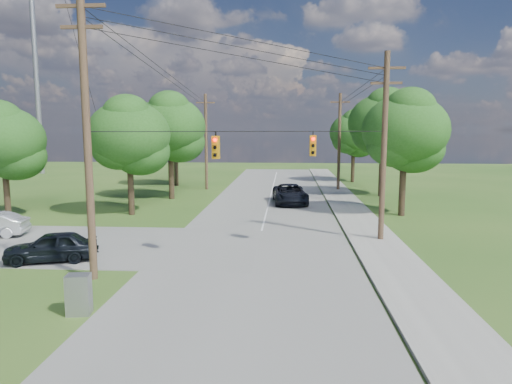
# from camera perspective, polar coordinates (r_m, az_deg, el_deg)

# --- Properties ---
(ground) EXTENTS (140.00, 140.00, 0.00)m
(ground) POSITION_cam_1_polar(r_m,az_deg,el_deg) (19.18, -7.11, -11.36)
(ground) COLOR #2C521B
(ground) RESTS_ON ground
(main_road) EXTENTS (10.00, 100.00, 0.03)m
(main_road) POSITION_cam_1_polar(r_m,az_deg,el_deg) (23.67, 0.02, -7.55)
(main_road) COLOR gray
(main_road) RESTS_ON ground
(sidewalk_east) EXTENTS (2.60, 100.00, 0.12)m
(sidewalk_east) POSITION_cam_1_polar(r_m,az_deg,el_deg) (24.17, 16.22, -7.44)
(sidewalk_east) COLOR #AAA89F
(sidewalk_east) RESTS_ON ground
(pole_sw) EXTENTS (2.00, 0.32, 12.00)m
(pole_sw) POSITION_cam_1_polar(r_m,az_deg,el_deg) (19.93, -20.40, 7.17)
(pole_sw) COLOR brown
(pole_sw) RESTS_ON ground
(pole_ne) EXTENTS (2.00, 0.32, 10.50)m
(pole_ne) POSITION_cam_1_polar(r_m,az_deg,el_deg) (26.34, 15.71, 5.73)
(pole_ne) COLOR brown
(pole_ne) RESTS_ON ground
(pole_north_e) EXTENTS (2.00, 0.32, 10.00)m
(pole_north_e) POSITION_cam_1_polar(r_m,az_deg,el_deg) (48.09, 10.37, 6.27)
(pole_north_e) COLOR brown
(pole_north_e) RESTS_ON ground
(pole_north_w) EXTENTS (2.00, 0.32, 10.00)m
(pole_north_w) POSITION_cam_1_polar(r_m,az_deg,el_deg) (48.56, -6.26, 6.36)
(pole_north_w) COLOR brown
(pole_north_w) RESTS_ON ground
(power_lines) EXTENTS (13.93, 29.62, 4.93)m
(power_lines) POSITION_cam_1_polar(r_m,az_deg,el_deg) (29.54, -0.08, 13.36)
(power_lines) COLOR black
(power_lines) RESTS_ON ground
(traffic_signals) EXTENTS (4.91, 3.27, 1.05)m
(traffic_signals) POSITION_cam_1_polar(r_m,az_deg,el_deg) (22.25, 1.35, 5.77)
(traffic_signals) COLOR #C6830B
(traffic_signals) RESTS_ON ground
(radio_mast) EXTENTS (0.70, 0.70, 45.00)m
(radio_mast) POSITION_cam_1_polar(r_m,az_deg,el_deg) (74.81, -26.18, 19.52)
(radio_mast) COLOR gray
(radio_mast) RESTS_ON ground
(tree_w_near) EXTENTS (6.00, 6.00, 8.40)m
(tree_w_near) POSITION_cam_1_polar(r_m,az_deg,el_deg) (34.76, -15.61, 6.91)
(tree_w_near) COLOR #3D2E1E
(tree_w_near) RESTS_ON ground
(tree_w_mid) EXTENTS (6.40, 6.40, 9.22)m
(tree_w_mid) POSITION_cam_1_polar(r_m,az_deg,el_deg) (42.13, -10.69, 8.05)
(tree_w_mid) COLOR #3D2E1E
(tree_w_mid) RESTS_ON ground
(tree_w_far) EXTENTS (6.00, 6.00, 8.73)m
(tree_w_far) POSITION_cam_1_polar(r_m,az_deg,el_deg) (52.31, -10.05, 7.62)
(tree_w_far) COLOR #3D2E1E
(tree_w_far) RESTS_ON ground
(tree_e_near) EXTENTS (6.20, 6.20, 8.81)m
(tree_e_near) POSITION_cam_1_polar(r_m,az_deg,el_deg) (34.82, 18.11, 7.35)
(tree_e_near) COLOR #3D2E1E
(tree_e_near) RESTS_ON ground
(tree_e_mid) EXTENTS (6.60, 6.60, 9.64)m
(tree_e_mid) POSITION_cam_1_polar(r_m,az_deg,el_deg) (44.69, 15.64, 8.29)
(tree_e_mid) COLOR #3D2E1E
(tree_e_mid) RESTS_ON ground
(tree_e_far) EXTENTS (5.80, 5.80, 8.32)m
(tree_e_far) POSITION_cam_1_polar(r_m,az_deg,el_deg) (56.35, 12.13, 7.23)
(tree_e_far) COLOR #3D2E1E
(tree_e_far) RESTS_ON ground
(tree_cross_n) EXTENTS (5.60, 5.60, 7.91)m
(tree_cross_n) POSITION_cam_1_polar(r_m,az_deg,el_deg) (36.05, -29.08, 5.72)
(tree_cross_n) COLOR #3D2E1E
(tree_cross_n) RESTS_ON ground
(car_cross_dark) EXTENTS (4.51, 2.83, 1.43)m
(car_cross_dark) POSITION_cam_1_polar(r_m,az_deg,el_deg) (23.99, -24.22, -6.23)
(car_cross_dark) COLOR black
(car_cross_dark) RESTS_ON cross_road
(car_main_north) EXTENTS (3.25, 6.13, 1.64)m
(car_main_north) POSITION_cam_1_polar(r_m,az_deg,el_deg) (39.02, 4.27, -0.25)
(car_main_north) COLOR black
(car_main_north) RESTS_ON main_road
(control_cabinet) EXTENTS (0.86, 0.68, 1.40)m
(control_cabinet) POSITION_cam_1_polar(r_m,az_deg,el_deg) (17.02, -21.28, -11.86)
(control_cabinet) COLOR gray
(control_cabinet) RESTS_ON ground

